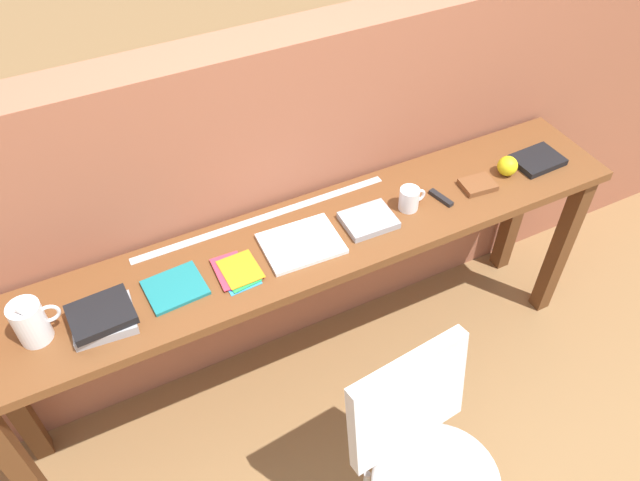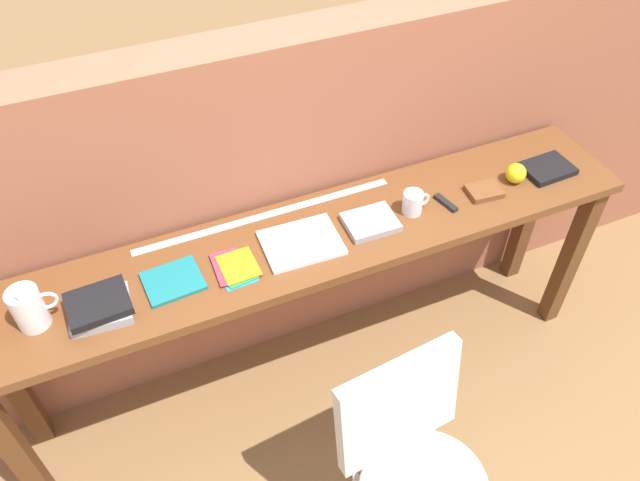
{
  "view_description": "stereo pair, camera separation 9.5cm",
  "coord_description": "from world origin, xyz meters",
  "px_view_note": "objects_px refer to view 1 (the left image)",
  "views": [
    {
      "loc": [
        -0.7,
        -1.15,
        2.48
      ],
      "look_at": [
        0.0,
        0.25,
        0.9
      ],
      "focal_mm": 35.0,
      "sensor_mm": 36.0,
      "label": 1
    },
    {
      "loc": [
        -0.62,
        -1.19,
        2.48
      ],
      "look_at": [
        0.0,
        0.25,
        0.9
      ],
      "focal_mm": 35.0,
      "sensor_mm": 36.0,
      "label": 2
    }
  ],
  "objects_px": {
    "chair_white_moulded": "(426,455)",
    "pitcher_white": "(31,322)",
    "multitool_folded": "(441,198)",
    "book_repair_rightmost": "(537,160)",
    "pamphlet_pile_colourful": "(237,271)",
    "sports_ball_small": "(508,166)",
    "leather_journal_brown": "(478,185)",
    "magazine_cycling": "(175,288)",
    "mug": "(410,199)",
    "book_stack_leftmost": "(102,317)",
    "book_open_centre": "(301,244)"
  },
  "relations": [
    {
      "from": "pamphlet_pile_colourful",
      "to": "book_open_centre",
      "type": "distance_m",
      "value": 0.26
    },
    {
      "from": "pitcher_white",
      "to": "book_open_centre",
      "type": "bearing_deg",
      "value": -0.42
    },
    {
      "from": "chair_white_moulded",
      "to": "leather_journal_brown",
      "type": "bearing_deg",
      "value": 47.1
    },
    {
      "from": "pitcher_white",
      "to": "book_open_centre",
      "type": "height_order",
      "value": "pitcher_white"
    },
    {
      "from": "pamphlet_pile_colourful",
      "to": "book_open_centre",
      "type": "relative_size",
      "value": 0.66
    },
    {
      "from": "magazine_cycling",
      "to": "book_stack_leftmost",
      "type": "bearing_deg",
      "value": -174.98
    },
    {
      "from": "magazine_cycling",
      "to": "book_repair_rightmost",
      "type": "distance_m",
      "value": 1.54
    },
    {
      "from": "chair_white_moulded",
      "to": "sports_ball_small",
      "type": "xyz_separation_m",
      "value": [
        0.82,
        0.73,
        0.39
      ]
    },
    {
      "from": "chair_white_moulded",
      "to": "book_repair_rightmost",
      "type": "distance_m",
      "value": 1.28
    },
    {
      "from": "pamphlet_pile_colourful",
      "to": "multitool_folded",
      "type": "height_order",
      "value": "multitool_folded"
    },
    {
      "from": "mug",
      "to": "book_open_centre",
      "type": "bearing_deg",
      "value": 179.63
    },
    {
      "from": "chair_white_moulded",
      "to": "pitcher_white",
      "type": "bearing_deg",
      "value": 143.28
    },
    {
      "from": "multitool_folded",
      "to": "book_repair_rightmost",
      "type": "distance_m",
      "value": 0.49
    },
    {
      "from": "pitcher_white",
      "to": "sports_ball_small",
      "type": "bearing_deg",
      "value": -0.44
    },
    {
      "from": "pitcher_white",
      "to": "book_repair_rightmost",
      "type": "xyz_separation_m",
      "value": [
        1.98,
        -0.01,
        -0.06
      ]
    },
    {
      "from": "book_open_centre",
      "to": "mug",
      "type": "distance_m",
      "value": 0.45
    },
    {
      "from": "book_repair_rightmost",
      "to": "pitcher_white",
      "type": "bearing_deg",
      "value": 177.38
    },
    {
      "from": "pitcher_white",
      "to": "sports_ball_small",
      "type": "xyz_separation_m",
      "value": [
        1.82,
        -0.01,
        -0.04
      ]
    },
    {
      "from": "magazine_cycling",
      "to": "book_open_centre",
      "type": "height_order",
      "value": "book_open_centre"
    },
    {
      "from": "magazine_cycling",
      "to": "leather_journal_brown",
      "type": "relative_size",
      "value": 1.47
    },
    {
      "from": "pitcher_white",
      "to": "book_stack_leftmost",
      "type": "height_order",
      "value": "pitcher_white"
    },
    {
      "from": "pamphlet_pile_colourful",
      "to": "book_open_centre",
      "type": "height_order",
      "value": "book_open_centre"
    },
    {
      "from": "book_stack_leftmost",
      "to": "book_repair_rightmost",
      "type": "xyz_separation_m",
      "value": [
        1.79,
        0.03,
        -0.02
      ]
    },
    {
      "from": "chair_white_moulded",
      "to": "pitcher_white",
      "type": "xyz_separation_m",
      "value": [
        -1.0,
        0.75,
        0.43
      ]
    },
    {
      "from": "pamphlet_pile_colourful",
      "to": "leather_journal_brown",
      "type": "relative_size",
      "value": 1.4
    },
    {
      "from": "mug",
      "to": "sports_ball_small",
      "type": "height_order",
      "value": "mug"
    },
    {
      "from": "book_repair_rightmost",
      "to": "book_stack_leftmost",
      "type": "bearing_deg",
      "value": 178.63
    },
    {
      "from": "chair_white_moulded",
      "to": "multitool_folded",
      "type": "relative_size",
      "value": 8.1
    },
    {
      "from": "chair_white_moulded",
      "to": "pamphlet_pile_colourful",
      "type": "bearing_deg",
      "value": 115.79
    },
    {
      "from": "mug",
      "to": "book_repair_rightmost",
      "type": "distance_m",
      "value": 0.62
    },
    {
      "from": "chair_white_moulded",
      "to": "magazine_cycling",
      "type": "height_order",
      "value": "magazine_cycling"
    },
    {
      "from": "mug",
      "to": "leather_journal_brown",
      "type": "bearing_deg",
      "value": -3.81
    },
    {
      "from": "pamphlet_pile_colourful",
      "to": "multitool_folded",
      "type": "xyz_separation_m",
      "value": [
        0.84,
        0.0,
        0.0
      ]
    },
    {
      "from": "pitcher_white",
      "to": "book_stack_leftmost",
      "type": "xyz_separation_m",
      "value": [
        0.2,
        -0.04,
        -0.05
      ]
    },
    {
      "from": "mug",
      "to": "book_repair_rightmost",
      "type": "height_order",
      "value": "mug"
    },
    {
      "from": "chair_white_moulded",
      "to": "leather_journal_brown",
      "type": "relative_size",
      "value": 6.86
    },
    {
      "from": "book_stack_leftmost",
      "to": "multitool_folded",
      "type": "bearing_deg",
      "value": 0.63
    },
    {
      "from": "mug",
      "to": "chair_white_moulded",
      "type": "bearing_deg",
      "value": -115.95
    },
    {
      "from": "pitcher_white",
      "to": "chair_white_moulded",
      "type": "bearing_deg",
      "value": -36.72
    },
    {
      "from": "leather_journal_brown",
      "to": "book_repair_rightmost",
      "type": "relative_size",
      "value": 0.66
    },
    {
      "from": "pitcher_white",
      "to": "book_open_centre",
      "type": "distance_m",
      "value": 0.91
    },
    {
      "from": "leather_journal_brown",
      "to": "pamphlet_pile_colourful",
      "type": "bearing_deg",
      "value": -174.39
    },
    {
      "from": "sports_ball_small",
      "to": "book_repair_rightmost",
      "type": "height_order",
      "value": "sports_ball_small"
    },
    {
      "from": "leather_journal_brown",
      "to": "book_repair_rightmost",
      "type": "bearing_deg",
      "value": 8.83
    },
    {
      "from": "chair_white_moulded",
      "to": "pitcher_white",
      "type": "relative_size",
      "value": 4.85
    },
    {
      "from": "mug",
      "to": "multitool_folded",
      "type": "xyz_separation_m",
      "value": [
        0.14,
        -0.02,
        -0.04
      ]
    },
    {
      "from": "magazine_cycling",
      "to": "pamphlet_pile_colourful",
      "type": "xyz_separation_m",
      "value": [
        0.21,
        -0.03,
        0.0
      ]
    },
    {
      "from": "chair_white_moulded",
      "to": "book_repair_rightmost",
      "type": "height_order",
      "value": "book_repair_rightmost"
    },
    {
      "from": "book_repair_rightmost",
      "to": "magazine_cycling",
      "type": "bearing_deg",
      "value": 177.36
    },
    {
      "from": "leather_journal_brown",
      "to": "multitool_folded",
      "type": "bearing_deg",
      "value": -175.65
    }
  ]
}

